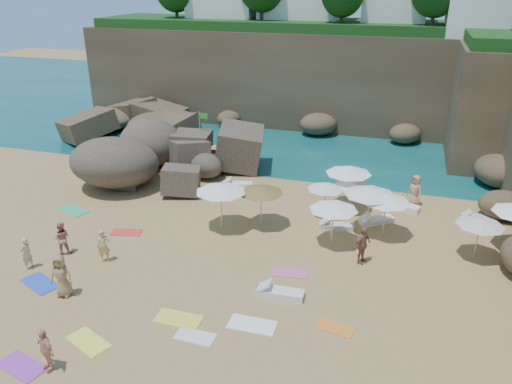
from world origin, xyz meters
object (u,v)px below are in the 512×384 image
(person_stand_4, at_px, (415,191))
(person_stand_5, at_px, (195,163))
(rock_outcrop, at_px, (173,175))
(lounger_0, at_px, (237,185))
(parasol_0, at_px, (326,186))
(parasol_1, at_px, (349,170))
(person_stand_2, at_px, (215,157))
(person_stand_1, at_px, (62,238))
(parasol_2, at_px, (351,183))
(person_stand_3, at_px, (362,245))
(flag_pole, at_px, (201,129))
(person_stand_6, at_px, (26,253))

(person_stand_4, distance_m, person_stand_5, 13.99)
(rock_outcrop, height_order, lounger_0, rock_outcrop)
(parasol_0, xyz_separation_m, parasol_1, (0.99, 1.56, 0.49))
(person_stand_2, bearing_deg, person_stand_1, 107.68)
(lounger_0, bearing_deg, person_stand_1, -132.62)
(parasol_2, bearing_deg, person_stand_5, 166.89)
(parasol_0, xyz_separation_m, person_stand_3, (2.50, -4.41, -0.85))
(rock_outcrop, bearing_deg, person_stand_2, 40.30)
(parasol_1, relative_size, parasol_2, 1.30)
(person_stand_2, xyz_separation_m, person_stand_3, (10.95, -9.43, 0.05))
(person_stand_1, height_order, person_stand_4, person_stand_4)
(flag_pole, distance_m, parasol_2, 12.66)
(person_stand_6, bearing_deg, lounger_0, 160.79)
(person_stand_2, relative_size, person_stand_5, 0.93)
(person_stand_4, height_order, person_stand_5, person_stand_4)
(rock_outcrop, distance_m, parasol_2, 12.27)
(lounger_0, xyz_separation_m, person_stand_4, (10.67, 0.38, 0.79))
(flag_pole, bearing_deg, parasol_1, -24.59)
(flag_pole, relative_size, person_stand_2, 2.04)
(rock_outcrop, distance_m, person_stand_3, 15.22)
(person_stand_6, bearing_deg, parasol_2, 135.65)
(person_stand_4, bearing_deg, flag_pole, -152.57)
(parasol_1, height_order, parasol_2, parasol_1)
(person_stand_1, bearing_deg, flag_pole, -121.89)
(parasol_0, bearing_deg, person_stand_6, -141.77)
(rock_outcrop, relative_size, parasol_2, 4.07)
(person_stand_2, height_order, person_stand_6, person_stand_2)
(person_stand_2, bearing_deg, rock_outcrop, 70.15)
(parasol_0, bearing_deg, person_stand_5, 159.69)
(parasol_2, bearing_deg, person_stand_6, -141.76)
(parasol_1, relative_size, person_stand_6, 1.67)
(flag_pole, distance_m, parasol_0, 12.07)
(rock_outcrop, relative_size, person_stand_3, 4.42)
(flag_pole, relative_size, person_stand_4, 1.88)
(person_stand_2, bearing_deg, person_stand_4, -159.51)
(rock_outcrop, xyz_separation_m, person_stand_2, (2.26, 1.92, 0.87))
(parasol_0, distance_m, person_stand_3, 5.14)
(person_stand_2, bearing_deg, lounger_0, 164.24)
(parasol_0, height_order, person_stand_1, parasol_0)
(person_stand_1, bearing_deg, person_stand_2, -129.56)
(person_stand_1, xyz_separation_m, person_stand_4, (15.92, 10.63, 0.12))
(parasol_2, bearing_deg, person_stand_1, -144.90)
(flag_pole, xyz_separation_m, person_stand_4, (14.79, -3.77, -1.31))
(parasol_2, bearing_deg, rock_outcrop, 169.93)
(parasol_2, relative_size, lounger_0, 1.06)
(flag_pole, bearing_deg, person_stand_1, -94.49)
(flag_pole, bearing_deg, parasol_2, -26.48)
(person_stand_5, distance_m, person_stand_6, 13.07)
(person_stand_2, distance_m, person_stand_6, 14.80)
(person_stand_1, distance_m, person_stand_5, 11.37)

